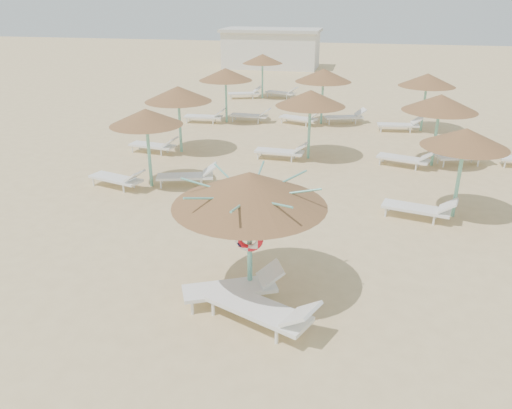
# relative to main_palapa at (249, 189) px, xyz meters

# --- Properties ---
(ground) EXTENTS (120.00, 120.00, 0.00)m
(ground) POSITION_rel_main_palapa_xyz_m (-0.17, 0.37, -2.46)
(ground) COLOR #DFC088
(ground) RESTS_ON ground
(main_palapa) EXTENTS (3.15, 3.15, 2.83)m
(main_palapa) POSITION_rel_main_palapa_xyz_m (0.00, 0.00, 0.00)
(main_palapa) COLOR #71C5AF
(main_palapa) RESTS_ON ground
(lounger_main_a) EXTENTS (2.18, 1.47, 0.77)m
(lounger_main_a) POSITION_rel_main_palapa_xyz_m (-0.22, -0.32, -2.09)
(lounger_main_a) COLOR white
(lounger_main_a) RESTS_ON ground
(lounger_main_b) EXTENTS (2.41, 1.56, 0.85)m
(lounger_main_b) POSITION_rel_main_palapa_xyz_m (0.54, -1.07, -2.05)
(lounger_main_b) COLOR white
(lounger_main_b) RESTS_ON ground
(palapa_field) EXTENTS (19.07, 19.16, 2.70)m
(palapa_field) POSITION_rel_main_palapa_xyz_m (1.55, 11.40, -0.16)
(palapa_field) COLOR #71C5AF
(palapa_field) RESTS_ON ground
(service_hut) EXTENTS (8.40, 4.40, 3.25)m
(service_hut) POSITION_rel_main_palapa_xyz_m (-6.17, 35.37, -0.81)
(service_hut) COLOR silver
(service_hut) RESTS_ON ground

